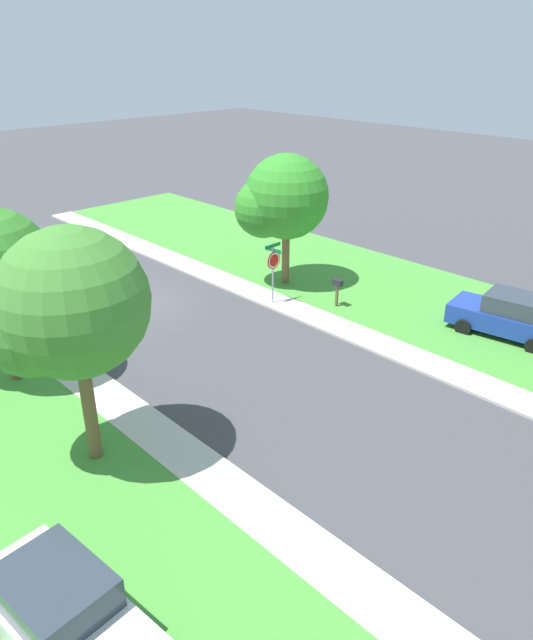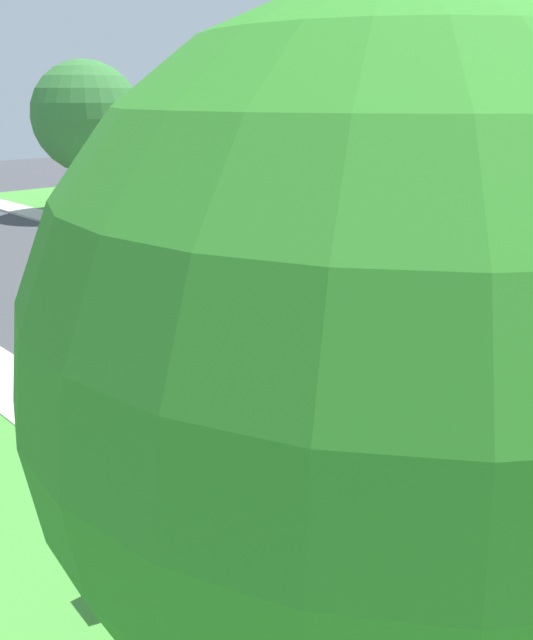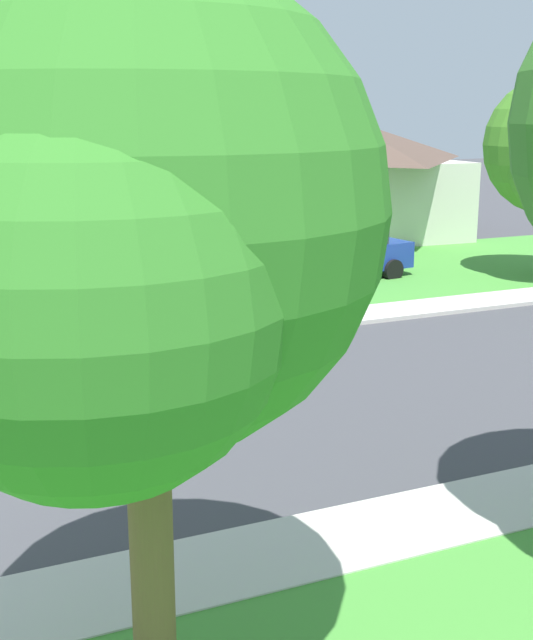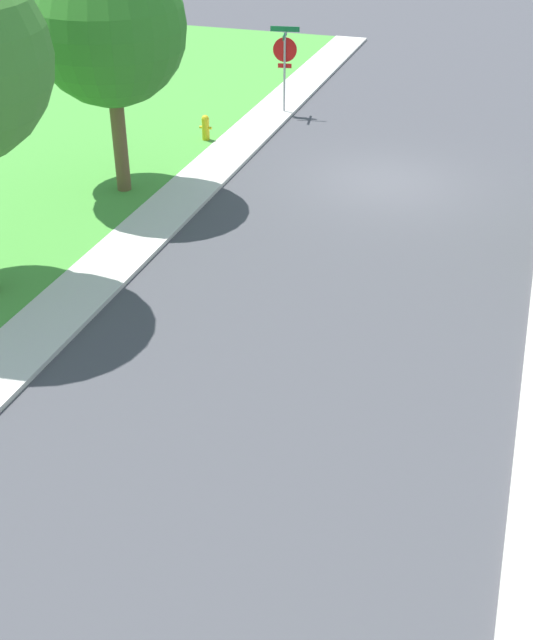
{
  "view_description": "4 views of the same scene",
  "coord_description": "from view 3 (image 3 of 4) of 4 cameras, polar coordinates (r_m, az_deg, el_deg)",
  "views": [
    {
      "loc": [
        12.18,
        21.16,
        10.46
      ],
      "look_at": [
        -1.08,
        7.45,
        1.4
      ],
      "focal_mm": 32.98,
      "sensor_mm": 36.0,
      "label": 1
    },
    {
      "loc": [
        -9.33,
        1.11,
        5.59
      ],
      "look_at": [
        -0.93,
        9.72,
        1.4
      ],
      "focal_mm": 36.46,
      "sensor_mm": 36.0,
      "label": 2
    },
    {
      "loc": [
        12.27,
        1.19,
        4.83
      ],
      "look_at": [
        -0.23,
        6.74,
        1.4
      ],
      "focal_mm": 46.93,
      "sensor_mm": 36.0,
      "label": 3
    },
    {
      "loc": [
        -3.38,
        20.26,
        8.19
      ],
      "look_at": [
        0.08,
        9.83,
        1.4
      ],
      "focal_mm": 45.35,
      "sensor_mm": 36.0,
      "label": 4
    }
  ],
  "objects": [
    {
      "name": "tree_sidewalk_near",
      "position": [
        6.02,
        -9.39,
        5.9
      ],
      "size": [
        3.95,
        3.68,
        5.96
      ],
      "color": "brown",
      "rests_on": "ground"
    },
    {
      "name": "house_left_setback",
      "position": [
        33.61,
        5.05,
        9.83
      ],
      "size": [
        9.31,
        8.16,
        4.6
      ],
      "color": "silver",
      "rests_on": "ground"
    },
    {
      "name": "stop_sign_far_corner",
      "position": [
        17.29,
        -13.04,
        3.91
      ],
      "size": [
        0.92,
        0.92,
        2.77
      ],
      "color": "#9E9EA3",
      "rests_on": "ground"
    },
    {
      "name": "car_blue_across_road",
      "position": [
        24.48,
        4.98,
        4.72
      ],
      "size": [
        2.5,
        4.51,
        1.76
      ],
      "color": "#1E389E",
      "rests_on": "ground"
    },
    {
      "name": "mailbox",
      "position": [
        19.59,
        -7.69,
        2.7
      ],
      "size": [
        0.27,
        0.5,
        1.31
      ],
      "color": "brown",
      "rests_on": "ground"
    },
    {
      "name": "sidewalk_west",
      "position": [
        20.68,
        8.32,
        0.56
      ],
      "size": [
        1.4,
        56.0,
        0.1
      ],
      "primitive_type": "cube",
      "color": "beige",
      "rests_on": "ground"
    },
    {
      "name": "lawn_west",
      "position": [
        24.69,
        2.52,
        2.87
      ],
      "size": [
        8.0,
        56.0,
        0.08
      ],
      "primitive_type": "cube",
      "color": "#479338",
      "rests_on": "ground"
    }
  ]
}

